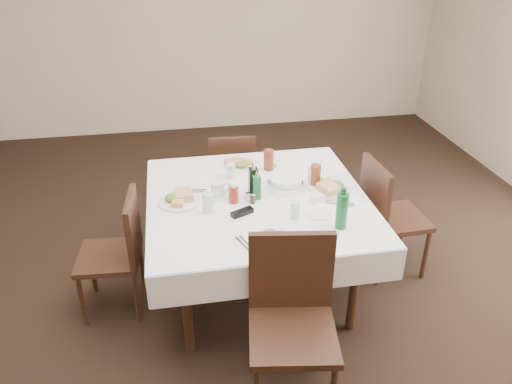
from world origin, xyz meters
TOP-DOWN VIEW (x-y plane):
  - ground_plane at (0.00, 0.00)m, footprint 7.00×7.00m
  - room_shell at (0.00, 0.00)m, footprint 6.04×7.04m
  - dining_table at (0.12, 0.17)m, footprint 1.49×1.49m
  - chair_north at (0.08, 1.19)m, footprint 0.41×0.41m
  - chair_south at (0.15, -0.74)m, footprint 0.53×0.53m
  - chair_east at (1.10, 0.22)m, footprint 0.45×0.45m
  - chair_west at (-0.82, 0.13)m, footprint 0.44×0.44m
  - meal_north at (0.07, 0.67)m, footprint 0.25×0.25m
  - meal_south at (0.11, -0.37)m, footprint 0.25×0.25m
  - meal_east at (0.64, 0.18)m, footprint 0.28×0.28m
  - meal_west at (-0.40, 0.20)m, footprint 0.28×0.28m
  - side_plate_a at (-0.09, 0.46)m, footprint 0.18×0.18m
  - side_plate_b at (0.47, -0.12)m, footprint 0.15×0.15m
  - water_n at (-0.02, 0.48)m, footprint 0.06×0.06m
  - water_s at (0.31, -0.13)m, footprint 0.06×0.06m
  - water_e at (0.54, 0.28)m, footprint 0.07×0.07m
  - water_w at (-0.22, 0.04)m, footprint 0.07×0.07m
  - iced_tea_a at (0.28, 0.58)m, footprint 0.08×0.08m
  - iced_tea_b at (0.55, 0.27)m, footprint 0.08×0.08m
  - bread_basket at (0.34, 0.27)m, footprint 0.25×0.25m
  - oil_cruet_dark at (0.10, 0.22)m, footprint 0.06×0.06m
  - oil_cruet_green at (0.11, 0.16)m, footprint 0.05×0.05m
  - ketchup_bottle at (-0.05, 0.14)m, footprint 0.06×0.06m
  - salt_shaker at (0.05, 0.11)m, footprint 0.03×0.03m
  - pepper_shaker at (0.08, 0.10)m, footprint 0.03×0.03m
  - coffee_mug at (-0.14, 0.24)m, footprint 0.16×0.15m
  - sunglasses at (-0.01, -0.03)m, footprint 0.16×0.11m
  - green_bottle at (0.56, -0.28)m, footprint 0.07×0.07m
  - sugar_caddy at (0.50, 0.04)m, footprint 0.11×0.08m
  - cutlery_n at (0.32, 0.68)m, footprint 0.06×0.19m
  - cutlery_s at (-0.05, -0.36)m, footprint 0.10×0.17m
  - cutlery_e at (0.64, -0.01)m, footprint 0.19×0.12m
  - cutlery_w at (-0.32, 0.33)m, footprint 0.21×0.08m

SIDE VIEW (x-z plane):
  - ground_plane at x=0.00m, z-range 0.00..0.00m
  - chair_north at x=0.08m, z-range 0.06..0.89m
  - chair_west at x=-0.82m, z-range 0.06..0.93m
  - chair_east at x=1.10m, z-range 0.07..0.98m
  - chair_south at x=0.15m, z-range 0.07..1.05m
  - dining_table at x=0.12m, z-range 0.31..1.07m
  - cutlery_s at x=-0.05m, z-range 0.76..0.77m
  - cutlery_n at x=0.32m, z-range 0.76..0.77m
  - cutlery_e at x=0.64m, z-range 0.76..0.77m
  - cutlery_w at x=-0.32m, z-range 0.76..0.77m
  - side_plate_b at x=0.47m, z-range 0.76..0.77m
  - side_plate_a at x=-0.09m, z-range 0.76..0.78m
  - sunglasses at x=-0.01m, z-range 0.76..0.79m
  - meal_south at x=0.11m, z-range 0.76..0.81m
  - meal_north at x=0.07m, z-range 0.76..0.81m
  - meal_west at x=-0.40m, z-range 0.76..0.82m
  - meal_east at x=0.64m, z-range 0.76..0.82m
  - sugar_caddy at x=0.50m, z-range 0.76..0.81m
  - pepper_shaker at x=0.08m, z-range 0.76..0.84m
  - salt_shaker at x=0.05m, z-range 0.76..0.84m
  - bread_basket at x=0.34m, z-range 0.76..0.84m
  - coffee_mug at x=-0.14m, z-range 0.76..0.87m
  - water_n at x=-0.02m, z-range 0.76..0.88m
  - water_s at x=0.31m, z-range 0.76..0.88m
  - ketchup_bottle at x=-0.05m, z-range 0.76..0.90m
  - water_e at x=0.54m, z-range 0.76..0.89m
  - water_w at x=-0.22m, z-range 0.76..0.90m
  - iced_tea_a at x=0.28m, z-range 0.76..0.92m
  - iced_tea_b at x=0.55m, z-range 0.76..0.92m
  - oil_cruet_green at x=0.11m, z-range 0.75..0.96m
  - oil_cruet_dark at x=0.10m, z-range 0.74..1.00m
  - green_bottle at x=0.56m, z-range 0.75..1.02m
  - room_shell at x=0.00m, z-range 0.31..3.11m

